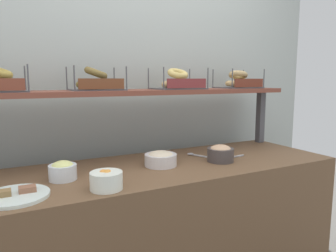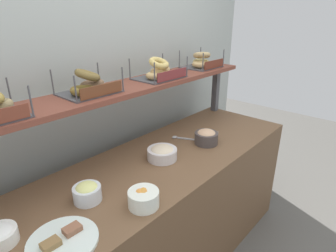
% 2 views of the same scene
% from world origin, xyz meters
% --- Properties ---
extents(back_wall, '(3.37, 0.06, 2.40)m').
position_xyz_m(back_wall, '(0.00, 0.55, 1.20)').
color(back_wall, '#A8B1AC').
rests_on(back_wall, ground_plane).
extents(deli_counter, '(2.17, 0.70, 0.85)m').
position_xyz_m(deli_counter, '(0.00, 0.00, 0.42)').
color(deli_counter, brown).
rests_on(deli_counter, ground_plane).
extents(shelf_riser_right, '(0.05, 0.05, 0.40)m').
position_xyz_m(shelf_riser_right, '(1.02, 0.27, 1.05)').
color(shelf_riser_right, '#4C4C51').
rests_on(shelf_riser_right, deli_counter).
extents(upper_shelf, '(2.13, 0.32, 0.03)m').
position_xyz_m(upper_shelf, '(0.00, 0.27, 1.26)').
color(upper_shelf, brown).
rests_on(upper_shelf, shelf_riser_left).
extents(bowl_potato_salad, '(0.19, 0.19, 0.09)m').
position_xyz_m(bowl_potato_salad, '(0.01, 0.00, 0.89)').
color(bowl_potato_salad, silver).
rests_on(bowl_potato_salad, deli_counter).
extents(bowl_hummus, '(0.16, 0.16, 0.10)m').
position_xyz_m(bowl_hummus, '(0.38, -0.08, 0.90)').
color(bowl_hummus, '#453E3D').
rests_on(bowl_hummus, deli_counter).
extents(bowl_egg_salad, '(0.14, 0.14, 0.10)m').
position_xyz_m(bowl_egg_salad, '(-0.53, -0.01, 0.90)').
color(bowl_egg_salad, white).
rests_on(bowl_egg_salad, deli_counter).
extents(bowl_fruit_salad, '(0.15, 0.15, 0.09)m').
position_xyz_m(bowl_fruit_salad, '(-0.38, -0.24, 0.89)').
color(bowl_fruit_salad, white).
rests_on(bowl_fruit_salad, deli_counter).
extents(serving_plate_white, '(0.28, 0.28, 0.04)m').
position_xyz_m(serving_plate_white, '(-0.76, -0.17, 0.86)').
color(serving_plate_white, white).
rests_on(serving_plate_white, deli_counter).
extents(serving_spoon_near_plate, '(0.18, 0.04, 0.01)m').
position_xyz_m(serving_spoon_near_plate, '(0.47, -0.05, 0.86)').
color(serving_spoon_near_plate, '#B7B7BC').
rests_on(serving_spoon_near_plate, deli_counter).
extents(serving_spoon_by_edge, '(0.10, 0.16, 0.01)m').
position_xyz_m(serving_spoon_by_edge, '(0.32, 0.11, 0.86)').
color(serving_spoon_by_edge, '#B7B7BC').
rests_on(serving_spoon_by_edge, deli_counter).
extents(bagel_basket_cinnamon_raisin, '(0.31, 0.26, 0.15)m').
position_xyz_m(bagel_basket_cinnamon_raisin, '(-0.27, 0.28, 1.33)').
color(bagel_basket_cinnamon_raisin, '#4C4C51').
rests_on(bagel_basket_cinnamon_raisin, upper_shelf).
extents(bagel_basket_plain, '(0.33, 0.25, 0.15)m').
position_xyz_m(bagel_basket_plain, '(0.27, 0.26, 1.33)').
color(bagel_basket_plain, '#4C4C51').
rests_on(bagel_basket_plain, upper_shelf).
extents(bagel_basket_sesame, '(0.30, 0.25, 0.14)m').
position_xyz_m(bagel_basket_sesame, '(0.79, 0.28, 1.32)').
color(bagel_basket_sesame, '#4C4C51').
rests_on(bagel_basket_sesame, upper_shelf).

